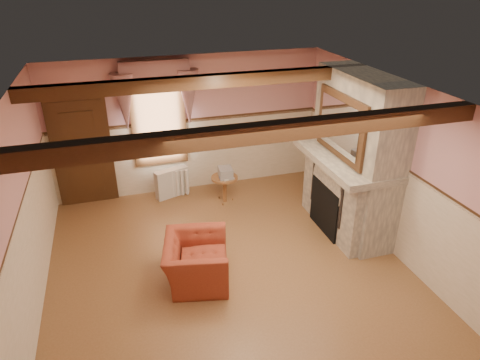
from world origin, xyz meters
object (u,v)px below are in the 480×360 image
object	(u,v)px
side_table	(225,189)
radiator	(172,183)
armchair	(196,261)
mantel_clock	(330,138)
bowl	(346,153)
oil_lamp	(332,137)

from	to	relation	value
side_table	radiator	world-z (taller)	radiator
armchair	mantel_clock	xyz separation A→B (m)	(2.78, 1.30, 1.18)
bowl	mantel_clock	bearing A→B (deg)	90.00
side_table	armchair	bearing A→B (deg)	-115.06
armchair	bowl	world-z (taller)	bowl
side_table	radiator	xyz separation A→B (m)	(-0.98, 0.55, 0.02)
armchair	radiator	world-z (taller)	armchair
mantel_clock	oil_lamp	size ratio (longest dim) A/B	0.86
oil_lamp	radiator	bearing A→B (deg)	150.07
armchair	bowl	xyz separation A→B (m)	(2.78, 0.72, 1.12)
side_table	bowl	xyz separation A→B (m)	(1.73, -1.52, 1.19)
side_table	bowl	world-z (taller)	bowl
armchair	side_table	distance (m)	2.47
radiator	oil_lamp	distance (m)	3.37
radiator	mantel_clock	world-z (taller)	mantel_clock
armchair	side_table	world-z (taller)	armchair
side_table	mantel_clock	xyz separation A→B (m)	(1.73, -0.93, 1.25)
mantel_clock	oil_lamp	distance (m)	0.09
mantel_clock	oil_lamp	bearing A→B (deg)	-90.00
armchair	mantel_clock	size ratio (longest dim) A/B	4.41
radiator	oil_lamp	xyz separation A→B (m)	(2.71, -1.56, 1.26)
bowl	mantel_clock	world-z (taller)	mantel_clock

